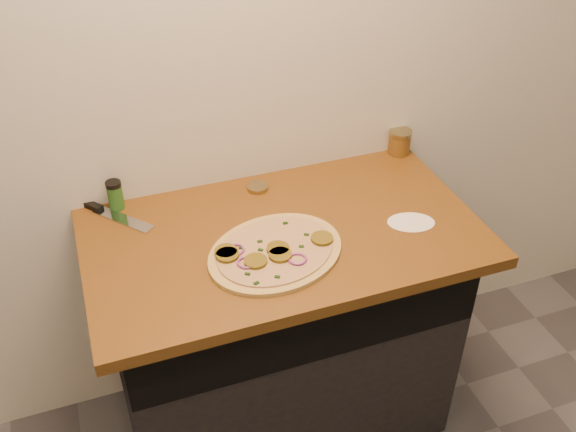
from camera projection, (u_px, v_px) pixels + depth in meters
name	position (u px, v px, depth m)	size (l,w,h in m)	color
cabinet	(281.00, 332.00, 2.25)	(1.10, 0.60, 0.86)	black
countertop	(283.00, 236.00, 1.96)	(1.20, 0.70, 0.04)	brown
pizza	(274.00, 252.00, 1.85)	(0.52, 0.52, 0.03)	tan
chefs_knife	(104.00, 211.00, 2.03)	(0.23, 0.27, 0.02)	#B7BAC1
mason_jar_lid	(258.00, 187.00, 2.13)	(0.07, 0.07, 0.01)	#928354
salsa_jar	(400.00, 142.00, 2.30)	(0.08, 0.08, 0.09)	#A01410
spice_shaker	(115.00, 195.00, 2.02)	(0.05, 0.05, 0.10)	#24591C
flour_spill	(411.00, 222.00, 1.99)	(0.15, 0.15, 0.00)	white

